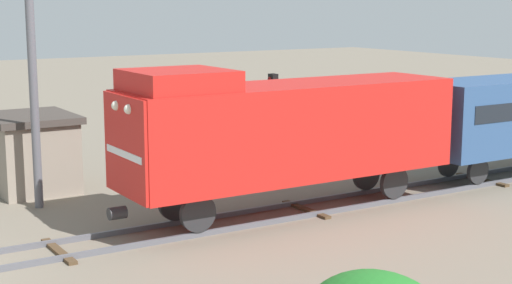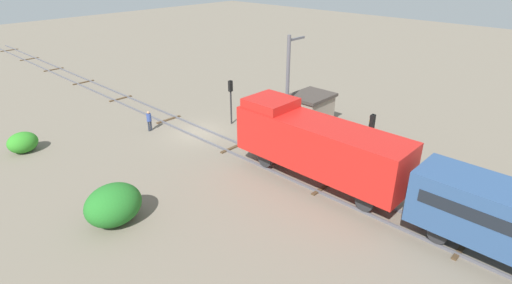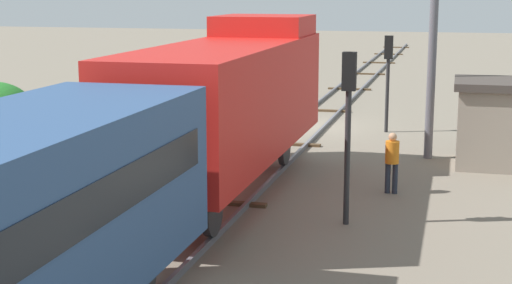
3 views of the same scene
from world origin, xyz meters
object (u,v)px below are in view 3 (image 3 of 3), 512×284
object	(u,v)px
catenary_mast	(435,34)
locomotive	(230,95)
traffic_signal_mid	(349,106)
relay_hut	(510,123)
traffic_signal_near	(388,65)
worker_by_signal	(392,158)
worker_near_track	(270,91)

from	to	relation	value
catenary_mast	locomotive	bearing A→B (deg)	51.41
traffic_signal_mid	relay_hut	size ratio (longest dim) A/B	1.18
traffic_signal_near	worker_by_signal	bearing A→B (deg)	96.03
worker_by_signal	catenary_mast	size ratio (longest dim) A/B	0.22
catenary_mast	worker_near_track	bearing A→B (deg)	-47.97
worker_near_track	worker_by_signal	distance (m)	14.76
traffic_signal_near	locomotive	bearing A→B (deg)	73.62
locomotive	relay_hut	world-z (taller)	locomotive
locomotive	relay_hut	size ratio (longest dim) A/B	3.31
catenary_mast	relay_hut	size ratio (longest dim) A/B	2.22
worker_near_track	relay_hut	bearing A→B (deg)	87.89
worker_by_signal	worker_near_track	bearing A→B (deg)	-176.04
traffic_signal_near	relay_hut	world-z (taller)	traffic_signal_near
traffic_signal_near	relay_hut	xyz separation A→B (m)	(-4.30, 5.08, -1.25)
worker_by_signal	relay_hut	bearing A→B (deg)	120.45
traffic_signal_near	worker_near_track	distance (m)	6.93
worker_by_signal	relay_hut	size ratio (longest dim) A/B	0.49
locomotive	worker_near_track	xyz separation A→B (m)	(2.40, -14.63, -1.78)
traffic_signal_near	worker_near_track	bearing A→B (deg)	-33.74
catenary_mast	traffic_signal_near	bearing A→B (deg)	-67.69
traffic_signal_mid	catenary_mast	world-z (taller)	catenary_mast
worker_near_track	catenary_mast	size ratio (longest dim) A/B	0.22
traffic_signal_mid	traffic_signal_near	bearing A→B (deg)	-89.09
locomotive	relay_hut	xyz separation A→B (m)	(-7.50, -5.81, -1.38)
locomotive	worker_near_track	size ratio (longest dim) A/B	6.82
worker_near_track	worker_by_signal	world-z (taller)	same
locomotive	traffic_signal_near	bearing A→B (deg)	-106.38
traffic_signal_mid	catenary_mast	distance (m)	8.37
traffic_signal_near	traffic_signal_mid	distance (m)	12.66
traffic_signal_near	relay_hut	distance (m)	6.77
relay_hut	traffic_signal_mid	bearing A→B (deg)	61.58
traffic_signal_near	relay_hut	size ratio (longest dim) A/B	1.08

